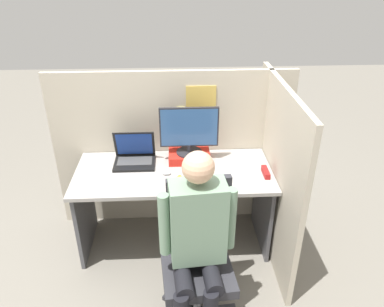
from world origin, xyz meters
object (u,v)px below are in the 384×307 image
object	(u,v)px
monitor	(189,130)
laptop	(135,157)
carrot_toy	(180,182)
stapler	(266,172)
person	(197,237)
office_chair	(198,251)
paper_box	(189,156)

from	to	relation	value
monitor	laptop	world-z (taller)	monitor
laptop	carrot_toy	size ratio (longest dim) A/B	2.32
stapler	person	bearing A→B (deg)	-128.97
monitor	person	distance (m)	1.02
carrot_toy	office_chair	size ratio (longest dim) A/B	0.15
carrot_toy	monitor	bearing A→B (deg)	76.92
monitor	office_chair	world-z (taller)	monitor
monitor	office_chair	bearing A→B (deg)	-88.69
monitor	carrot_toy	size ratio (longest dim) A/B	3.33
paper_box	office_chair	xyz separation A→B (m)	(0.02, -0.84, -0.27)
monitor	stapler	distance (m)	0.69
carrot_toy	laptop	bearing A→B (deg)	136.06
paper_box	carrot_toy	distance (m)	0.39
stapler	paper_box	bearing A→B (deg)	155.42
monitor	person	world-z (taller)	person
laptop	office_chair	world-z (taller)	laptop
laptop	person	size ratio (longest dim) A/B	0.26
carrot_toy	person	size ratio (longest dim) A/B	0.11
monitor	stapler	xyz separation A→B (m)	(0.59, -0.27, -0.25)
stapler	office_chair	distance (m)	0.85
paper_box	person	bearing A→B (deg)	-89.69
stapler	person	size ratio (longest dim) A/B	0.12
laptop	stapler	size ratio (longest dim) A/B	2.19
laptop	office_chair	bearing A→B (deg)	-59.87
carrot_toy	person	distance (m)	0.62
person	office_chair	bearing A→B (deg)	84.75
paper_box	stapler	distance (m)	0.65
office_chair	person	world-z (taller)	person
stapler	office_chair	world-z (taller)	office_chair
person	stapler	bearing A→B (deg)	51.03
office_chair	person	bearing A→B (deg)	-95.25
office_chair	monitor	bearing A→B (deg)	91.31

